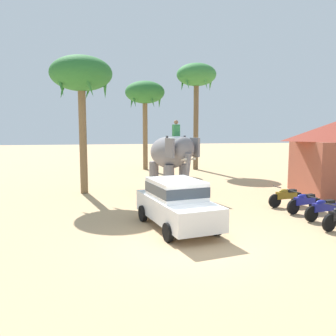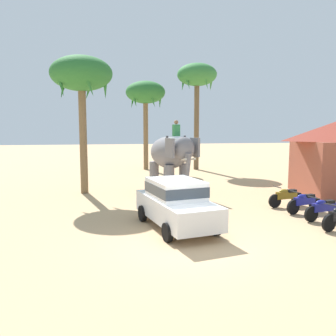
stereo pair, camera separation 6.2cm
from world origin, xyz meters
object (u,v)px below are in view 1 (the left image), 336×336
object	(u,v)px
motorcycle_fourth_in_row	(324,208)
motorcycle_end_of_row	(286,196)
car_sedan_foreground	(177,202)
motorcycle_far_in_row	(304,202)
palm_tree_behind_elephant	(196,78)
elephant_with_mahout	(171,156)
palm_tree_near_hut	(81,77)
palm_tree_left_of_road	(145,94)

from	to	relation	value
motorcycle_fourth_in_row	motorcycle_end_of_row	size ratio (longest dim) A/B	0.99
car_sedan_foreground	motorcycle_far_in_row	distance (m)	5.75
motorcycle_fourth_in_row	palm_tree_behind_elephant	bearing A→B (deg)	93.10
car_sedan_foreground	elephant_with_mahout	distance (m)	6.65
palm_tree_behind_elephant	motorcycle_far_in_row	bearing A→B (deg)	-87.01
motorcycle_far_in_row	palm_tree_behind_elephant	bearing A→B (deg)	92.99
palm_tree_near_hut	palm_tree_left_of_road	bearing A→B (deg)	66.03
car_sedan_foreground	palm_tree_left_of_road	world-z (taller)	palm_tree_left_of_road
elephant_with_mahout	motorcycle_fourth_in_row	xyz separation A→B (m)	(4.74, -6.49, -1.53)
car_sedan_foreground	palm_tree_behind_elephant	size ratio (longest dim) A/B	0.51
motorcycle_fourth_in_row	palm_tree_left_of_road	world-z (taller)	palm_tree_left_of_road
motorcycle_far_in_row	palm_tree_behind_elephant	size ratio (longest dim) A/B	0.21
palm_tree_left_of_road	palm_tree_behind_elephant	bearing A→B (deg)	-9.40
elephant_with_mahout	palm_tree_behind_elephant	size ratio (longest dim) A/B	0.47
car_sedan_foreground	palm_tree_left_of_road	size ratio (longest dim) A/B	0.61
motorcycle_fourth_in_row	elephant_with_mahout	bearing A→B (deg)	126.16
palm_tree_near_hut	palm_tree_left_of_road	world-z (taller)	palm_tree_left_of_road
palm_tree_behind_elephant	palm_tree_near_hut	xyz separation A→B (m)	(-8.45, -9.07, -1.34)
motorcycle_fourth_in_row	palm_tree_behind_elephant	distance (m)	17.68
palm_tree_near_hut	car_sedan_foreground	bearing A→B (deg)	-63.12
motorcycle_fourth_in_row	palm_tree_near_hut	xyz separation A→B (m)	(-9.32, 7.15, 5.63)
car_sedan_foreground	palm_tree_near_hut	size ratio (longest dim) A/B	0.61
elephant_with_mahout	motorcycle_end_of_row	xyz separation A→B (m)	(4.49, -4.15, -1.53)
motorcycle_fourth_in_row	palm_tree_near_hut	world-z (taller)	palm_tree_near_hut
elephant_with_mahout	motorcycle_fourth_in_row	world-z (taller)	elephant_with_mahout
car_sedan_foreground	palm_tree_behind_elephant	world-z (taller)	palm_tree_behind_elephant
palm_tree_near_hut	palm_tree_left_of_road	distance (m)	10.68
motorcycle_far_in_row	motorcycle_end_of_row	size ratio (longest dim) A/B	0.99
elephant_with_mahout	palm_tree_behind_elephant	xyz separation A→B (m)	(3.87, 9.73, 5.44)
motorcycle_far_in_row	motorcycle_end_of_row	bearing A→B (deg)	98.08
motorcycle_end_of_row	palm_tree_near_hut	size ratio (longest dim) A/B	0.25
motorcycle_far_in_row	palm_tree_near_hut	bearing A→B (deg)	147.06
elephant_with_mahout	palm_tree_left_of_road	world-z (taller)	palm_tree_left_of_road
motorcycle_far_in_row	palm_tree_behind_elephant	xyz separation A→B (m)	(-0.79, 15.06, 6.97)
car_sedan_foreground	motorcycle_fourth_in_row	xyz separation A→B (m)	(5.70, -0.00, -0.46)
elephant_with_mahout	motorcycle_end_of_row	world-z (taller)	elephant_with_mahout
motorcycle_end_of_row	motorcycle_fourth_in_row	bearing A→B (deg)	-83.72
car_sedan_foreground	motorcycle_end_of_row	bearing A→B (deg)	23.31
palm_tree_near_hut	motorcycle_fourth_in_row	bearing A→B (deg)	-37.48
palm_tree_left_of_road	motorcycle_far_in_row	bearing A→B (deg)	-72.72
motorcycle_fourth_in_row	motorcycle_end_of_row	bearing A→B (deg)	96.28
motorcycle_end_of_row	palm_tree_left_of_road	distance (m)	16.32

